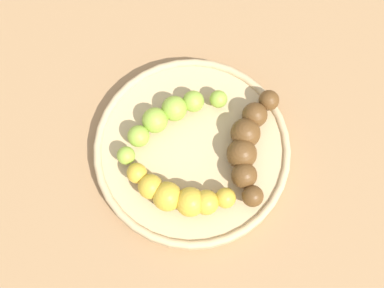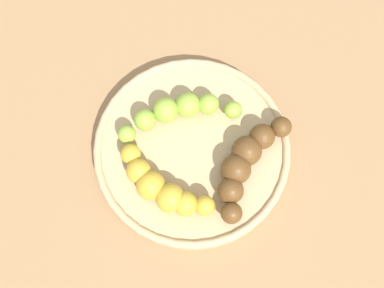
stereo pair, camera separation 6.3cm
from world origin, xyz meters
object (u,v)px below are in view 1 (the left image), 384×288
object	(u,v)px
banana_spotted	(178,195)
banana_green	(167,118)
banana_overripe	(248,144)
fruit_bowl	(192,150)

from	to	relation	value
banana_spotted	banana_green	size ratio (longest dim) A/B	0.98
banana_spotted	banana_overripe	distance (m)	0.11
fruit_bowl	banana_spotted	bearing A→B (deg)	-103.07
fruit_bowl	banana_spotted	xyz separation A→B (m)	(-0.01, -0.06, 0.02)
fruit_bowl	banana_overripe	distance (m)	0.07
fruit_bowl	banana_spotted	world-z (taller)	banana_spotted
fruit_bowl	banana_overripe	bearing A→B (deg)	1.22
fruit_bowl	banana_green	xyz separation A→B (m)	(-0.03, 0.03, 0.02)
fruit_bowl	banana_green	world-z (taller)	banana_green
banana_spotted	banana_green	bearing A→B (deg)	-155.68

